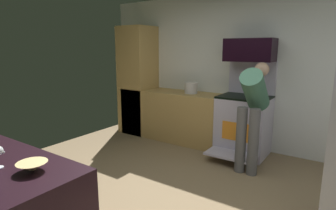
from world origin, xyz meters
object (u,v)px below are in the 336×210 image
Objects in this scene: microwave at (250,50)px; person_cook at (253,107)px; stock_pot at (191,88)px; oven_range at (244,123)px; mixing_bowl_small at (32,167)px.

person_cook is at bearing -65.15° from microwave.
microwave is at bearing 114.85° from person_cook.
stock_pot is at bearing -175.34° from microwave.
person_cook reaches higher than oven_range.
mixing_bowl_small is at bearing -77.93° from stock_pot.
stock_pot is at bearing 179.12° from oven_range.
person_cook reaches higher than stock_pot.
oven_range is 7.57× the size of mixing_bowl_small.
mixing_bowl_small is 0.84× the size of stock_pot.
person_cook is 1.38m from stock_pot.
person_cook is (0.29, -0.62, -0.76)m from microwave.
person_cook is at bearing -22.96° from stock_pot.
microwave reaches higher than person_cook.
mixing_bowl_small is (-0.27, -3.32, 0.42)m from oven_range.
person_cook is at bearing -61.30° from oven_range.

